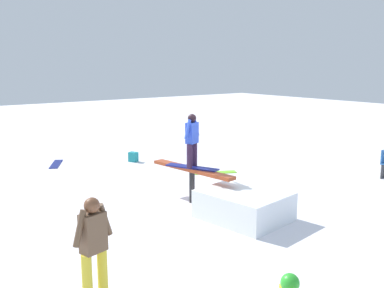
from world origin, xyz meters
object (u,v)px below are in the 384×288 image
at_px(rail_feature, 192,173).
at_px(main_rider_on_rail, 192,142).
at_px(backpack_on_snow, 133,157).
at_px(bystander_brown, 93,242).
at_px(loose_snowboard_navy, 56,164).
at_px(loose_snowboard_lime, 214,173).

bearing_deg(rail_feature, main_rider_on_rail, 0.00).
height_order(main_rider_on_rail, backpack_on_snow, main_rider_on_rail).
height_order(bystander_brown, loose_snowboard_navy, bystander_brown).
relative_size(bystander_brown, loose_snowboard_navy, 1.20).
height_order(loose_snowboard_lime, loose_snowboard_navy, same).
distance_m(rail_feature, backpack_on_snow, 5.07).
relative_size(main_rider_on_rail, bystander_brown, 0.89).
distance_m(loose_snowboard_lime, loose_snowboard_navy, 5.54).
bearing_deg(bystander_brown, backpack_on_snow, -136.82).
bearing_deg(main_rider_on_rail, loose_snowboard_lime, -74.19).
bearing_deg(loose_snowboard_lime, loose_snowboard_navy, 157.36).
bearing_deg(bystander_brown, main_rider_on_rail, -158.87).
relative_size(main_rider_on_rail, loose_snowboard_lime, 0.96).
relative_size(bystander_brown, backpack_on_snow, 4.53).
relative_size(main_rider_on_rail, backpack_on_snow, 4.04).
relative_size(loose_snowboard_lime, backpack_on_snow, 4.21).
relative_size(loose_snowboard_lime, loose_snowboard_navy, 1.11).
height_order(main_rider_on_rail, bystander_brown, main_rider_on_rail).
bearing_deg(loose_snowboard_navy, backpack_on_snow, -89.10).
height_order(rail_feature, backpack_on_snow, rail_feature).
height_order(rail_feature, loose_snowboard_lime, rail_feature).
bearing_deg(loose_snowboard_navy, loose_snowboard_lime, -111.01).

